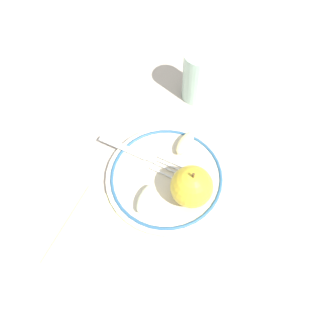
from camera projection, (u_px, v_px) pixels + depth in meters
The scene contains 8 objects.
ground_plane at pixel (166, 179), 0.61m from camera, with size 2.00×2.00×0.00m, color #B3A696.
plate at pixel (168, 175), 0.61m from camera, with size 0.22×0.22×0.01m.
apple_red_whole at pixel (192, 187), 0.55m from camera, with size 0.07×0.07×0.08m.
apple_slice_front at pixel (145, 199), 0.57m from camera, with size 0.06×0.02×0.02m, color #E9EDBC.
apple_slice_back at pixel (185, 143), 0.63m from camera, with size 0.06×0.02×0.02m, color beige.
fork at pixel (140, 155), 0.62m from camera, with size 0.18×0.09×0.00m.
drinking_glass at pixel (198, 76), 0.66m from camera, with size 0.06×0.06×0.11m, color silver.
napkin_folded at pixel (103, 240), 0.55m from camera, with size 0.15×0.15×0.01m, color beige.
Camera 1 is at (-0.03, 0.28, 0.55)m, focal length 35.00 mm.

